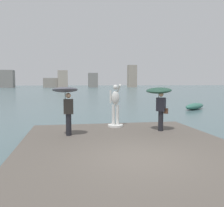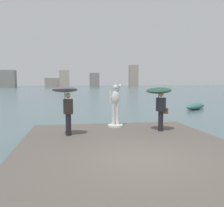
{
  "view_description": "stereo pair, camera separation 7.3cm",
  "coord_description": "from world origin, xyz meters",
  "px_view_note": "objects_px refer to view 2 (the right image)",
  "views": [
    {
      "loc": [
        -1.98,
        -6.67,
        2.53
      ],
      "look_at": [
        0.0,
        4.86,
        1.55
      ],
      "focal_mm": 39.7,
      "sensor_mm": 36.0,
      "label": 1
    },
    {
      "loc": [
        -1.91,
        -6.68,
        2.53
      ],
      "look_at": [
        0.0,
        4.86,
        1.55
      ],
      "focal_mm": 39.7,
      "sensor_mm": 36.0,
      "label": 2
    }
  ],
  "objects_px": {
    "statue_white_figure": "(115,108)",
    "onlooker_left": "(66,98)",
    "boat_near": "(196,106)",
    "onlooker_right": "(159,96)"
  },
  "relations": [
    {
      "from": "statue_white_figure",
      "to": "onlooker_left",
      "type": "xyz_separation_m",
      "value": [
        -2.32,
        -1.68,
        0.65
      ]
    },
    {
      "from": "onlooker_left",
      "to": "statue_white_figure",
      "type": "bearing_deg",
      "value": 35.91
    },
    {
      "from": "statue_white_figure",
      "to": "boat_near",
      "type": "relative_size",
      "value": 0.63
    },
    {
      "from": "onlooker_right",
      "to": "boat_near",
      "type": "height_order",
      "value": "onlooker_right"
    },
    {
      "from": "boat_near",
      "to": "statue_white_figure",
      "type": "bearing_deg",
      "value": -133.48
    },
    {
      "from": "statue_white_figure",
      "to": "onlooker_right",
      "type": "xyz_separation_m",
      "value": [
        1.74,
        -1.32,
        0.67
      ]
    },
    {
      "from": "onlooker_left",
      "to": "onlooker_right",
      "type": "bearing_deg",
      "value": 5.13
    },
    {
      "from": "boat_near",
      "to": "onlooker_right",
      "type": "bearing_deg",
      "value": -124.5
    },
    {
      "from": "statue_white_figure",
      "to": "onlooker_right",
      "type": "distance_m",
      "value": 2.28
    },
    {
      "from": "statue_white_figure",
      "to": "onlooker_left",
      "type": "height_order",
      "value": "statue_white_figure"
    }
  ]
}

